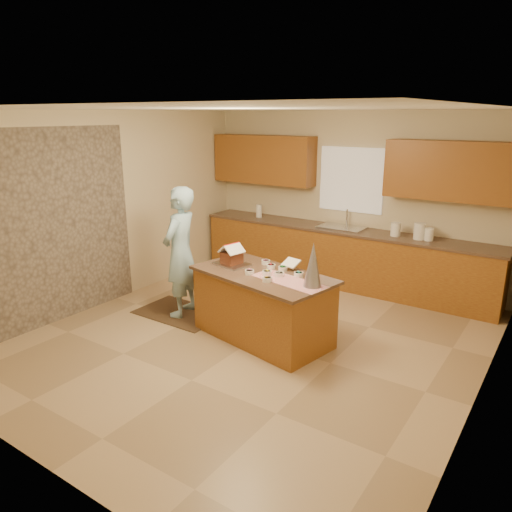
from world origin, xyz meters
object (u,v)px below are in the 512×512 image
island_base (263,307)px  boy (181,252)px  gingerbread_house (232,256)px  tinsel_tree (313,265)px

island_base → boy: (-1.31, -0.00, 0.49)m
island_base → gingerbread_house: (-0.50, 0.05, 0.55)m
island_base → gingerbread_house: 0.75m
gingerbread_house → tinsel_tree: bearing=-6.7°
island_base → tinsel_tree: 0.99m
tinsel_tree → gingerbread_house: 1.22m
boy → island_base: bearing=77.5°
boy → gingerbread_house: bearing=81.2°
tinsel_tree → gingerbread_house: tinsel_tree is taller
island_base → tinsel_tree: (0.70, -0.09, 0.69)m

